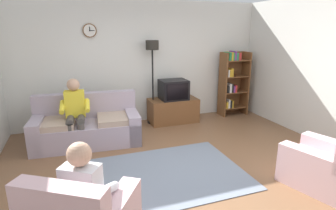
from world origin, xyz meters
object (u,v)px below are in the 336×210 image
(person_on_couch, at_px, (75,110))
(armchair_near_bookshelf, at_px, (324,166))
(person_in_left_armchair, at_px, (88,190))
(bookshelf, at_px, (232,82))
(tv_stand, at_px, (173,110))
(couch, at_px, (87,127))
(floor_lamp, at_px, (152,59))
(tv, at_px, (174,90))

(person_on_couch, bearing_deg, armchair_near_bookshelf, -38.68)
(armchair_near_bookshelf, distance_m, person_in_left_armchair, 3.08)
(bookshelf, relative_size, armchair_near_bookshelf, 1.47)
(tv_stand, relative_size, person_on_couch, 0.89)
(couch, relative_size, person_in_left_armchair, 1.75)
(bookshelf, bearing_deg, floor_lamp, 179.17)
(armchair_near_bookshelf, bearing_deg, person_on_couch, 141.32)
(floor_lamp, bearing_deg, person_on_couch, -154.18)
(tv_stand, distance_m, floor_lamp, 1.26)
(armchair_near_bookshelf, bearing_deg, tv, 107.10)
(couch, bearing_deg, person_on_couch, -148.84)
(bookshelf, xyz_separation_m, person_on_couch, (-3.70, -0.78, -0.13))
(tv, height_order, armchair_near_bookshelf, tv)
(couch, relative_size, person_on_couch, 1.58)
(bookshelf, xyz_separation_m, floor_lamp, (-2.02, 0.03, 0.62))
(person_on_couch, height_order, person_in_left_armchair, person_on_couch)
(tv_stand, relative_size, bookshelf, 0.70)
(tv, xyz_separation_m, person_on_couch, (-2.13, -0.69, -0.07))
(person_on_couch, bearing_deg, tv_stand, 18.55)
(person_in_left_armchair, bearing_deg, person_on_couch, 90.99)
(tv_stand, relative_size, tv, 1.83)
(couch, relative_size, tv, 3.27)
(person_on_couch, bearing_deg, couch, 31.16)
(person_on_couch, bearing_deg, tv, 17.96)
(armchair_near_bookshelf, xyz_separation_m, person_in_left_armchair, (-3.06, -0.03, 0.32))
(tv_stand, xyz_separation_m, tv, (0.00, -0.02, 0.49))
(tv, distance_m, armchair_near_bookshelf, 3.36)
(armchair_near_bookshelf, bearing_deg, person_in_left_armchair, -179.48)
(floor_lamp, xyz_separation_m, person_in_left_armchair, (-1.64, -3.33, -0.85))
(tv_stand, height_order, floor_lamp, floor_lamp)
(person_on_couch, bearing_deg, person_in_left_armchair, -89.01)
(couch, relative_size, floor_lamp, 1.06)
(couch, relative_size, armchair_near_bookshelf, 1.82)
(tv, relative_size, person_in_left_armchair, 0.54)
(couch, bearing_deg, floor_lamp, 25.14)
(bookshelf, height_order, floor_lamp, floor_lamp)
(bookshelf, xyz_separation_m, armchair_near_bookshelf, (-0.60, -3.27, -0.54))
(couch, xyz_separation_m, bookshelf, (3.52, 0.67, 0.52))
(tv, relative_size, bookshelf, 0.38)
(tv_stand, relative_size, armchair_near_bookshelf, 1.02)
(bookshelf, bearing_deg, person_on_couch, -168.04)
(person_on_couch, distance_m, person_in_left_armchair, 2.52)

